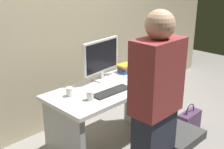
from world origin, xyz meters
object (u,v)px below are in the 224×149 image
handbag (189,122)px  monitor (101,58)px  keyboard (112,92)px  cup_by_monitor (70,92)px  book_stack (127,68)px  person_at_desk (155,113)px  cup_near_keyboard (90,95)px  desk (109,107)px  office_chair (168,135)px  mouse (132,82)px

handbag → monitor: bearing=140.7°
keyboard → cup_by_monitor: bearing=148.0°
cup_by_monitor → book_stack: bearing=4.8°
person_at_desk → monitor: 1.12m
person_at_desk → cup_near_keyboard: 0.72m
cup_by_monitor → handbag: size_ratio=0.23×
desk → office_chair: (0.07, -0.72, -0.07)m
keyboard → book_stack: 0.65m
monitor → keyboard: (-0.18, -0.34, -0.25)m
cup_by_monitor → book_stack: book_stack is taller
monitor → handbag: bearing=-39.3°
cup_near_keyboard → office_chair: bearing=-55.0°
desk → keyboard: 0.29m
person_at_desk → cup_near_keyboard: (-0.05, 0.72, -0.06)m
monitor → book_stack: 0.44m
monitor → handbag: (0.83, -0.68, -0.85)m
person_at_desk → book_stack: bearing=51.9°
office_chair → keyboard: 0.69m
desk → handbag: 1.10m
keyboard → monitor: bearing=63.3°
person_at_desk → book_stack: (0.79, 1.00, -0.06)m
office_chair → cup_by_monitor: 1.03m
cup_near_keyboard → desk: bearing=17.0°
person_at_desk → handbag: 1.46m
keyboard → cup_near_keyboard: bearing=177.1°
monitor → cup_near_keyboard: bearing=-144.9°
cup_near_keyboard → mouse: bearing=-1.0°
mouse → cup_by_monitor: cup_by_monitor is taller
mouse → desk: bearing=153.3°
book_stack → desk: bearing=-159.9°
monitor → book_stack: monitor is taller
book_stack → handbag: bearing=-55.8°
book_stack → handbag: book_stack is taller
mouse → cup_by_monitor: size_ratio=1.13×
person_at_desk → cup_near_keyboard: size_ratio=17.87×
monitor → keyboard: monitor is taller
office_chair → book_stack: bearing=65.4°
cup_by_monitor → book_stack: (0.92, 0.08, 0.00)m
office_chair → book_stack: office_chair is taller
desk → mouse: bearing=-26.7°
keyboard → cup_near_keyboard: cup_near_keyboard is taller
book_stack → mouse: bearing=-130.2°
desk → person_at_desk: bearing=-110.2°
keyboard → cup_near_keyboard: 0.27m
desk → office_chair: size_ratio=1.42×
office_chair → cup_near_keyboard: bearing=125.0°
office_chair → person_at_desk: 0.57m
keyboard → desk: bearing=58.1°
keyboard → cup_by_monitor: 0.42m
office_chair → cup_near_keyboard: 0.82m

